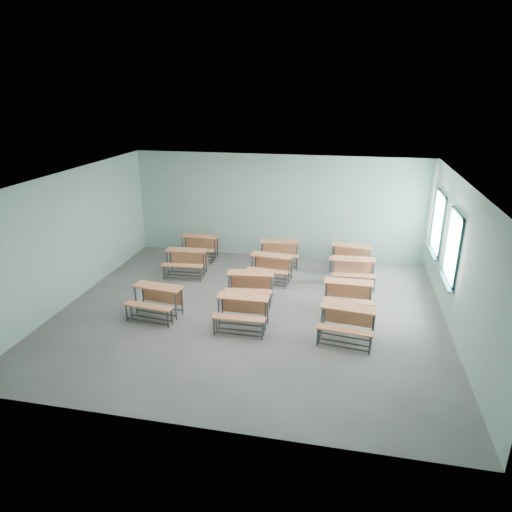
% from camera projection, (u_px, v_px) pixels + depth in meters
% --- Properties ---
extents(room, '(9.04, 8.04, 3.24)m').
position_uv_depth(room, '(254.00, 249.00, 10.33)').
color(room, slate).
rests_on(room, ground).
extents(desk_unit_r0c0, '(1.24, 0.90, 0.72)m').
position_uv_depth(desk_unit_r0c0, '(156.00, 297.00, 10.56)').
color(desk_unit_r0c0, '#D0784B').
rests_on(desk_unit_r0c0, ground).
extents(desk_unit_r0c1, '(1.16, 0.79, 0.72)m').
position_uv_depth(desk_unit_r0c1, '(242.00, 308.00, 10.04)').
color(desk_unit_r0c1, '#D0784B').
rests_on(desk_unit_r0c1, ground).
extents(desk_unit_r0c2, '(1.24, 0.91, 0.72)m').
position_uv_depth(desk_unit_r0c2, '(347.00, 319.00, 9.54)').
color(desk_unit_r0c2, '#D0784B').
rests_on(desk_unit_r0c2, ground).
extents(desk_unit_r1c1, '(1.22, 0.87, 0.72)m').
position_uv_depth(desk_unit_r1c1, '(250.00, 283.00, 11.32)').
color(desk_unit_r1c1, '#D0784B').
rests_on(desk_unit_r1c1, ground).
extents(desk_unit_r1c2, '(1.15, 0.78, 0.72)m').
position_uv_depth(desk_unit_r1c2, '(348.00, 292.00, 10.80)').
color(desk_unit_r1c2, '#D0784B').
rests_on(desk_unit_r1c2, ground).
extents(desk_unit_r2c0, '(1.20, 0.85, 0.72)m').
position_uv_depth(desk_unit_r2c0, '(186.00, 259.00, 12.93)').
color(desk_unit_r2c0, '#D0784B').
rests_on(desk_unit_r2c0, ground).
extents(desk_unit_r2c1, '(1.23, 0.89, 0.72)m').
position_uv_depth(desk_unit_r2c1, '(271.00, 264.00, 12.54)').
color(desk_unit_r2c1, '#D0784B').
rests_on(desk_unit_r2c1, ground).
extents(desk_unit_r2c2, '(1.20, 0.84, 0.72)m').
position_uv_depth(desk_unit_r2c2, '(353.00, 268.00, 12.26)').
color(desk_unit_r2c2, '#D0784B').
rests_on(desk_unit_r2c2, ground).
extents(desk_unit_r3c0, '(1.16, 0.78, 0.72)m').
position_uv_depth(desk_unit_r3c0, '(199.00, 244.00, 14.16)').
color(desk_unit_r3c0, '#D0784B').
rests_on(desk_unit_r3c0, ground).
extents(desk_unit_r3c1, '(1.24, 0.91, 0.72)m').
position_uv_depth(desk_unit_r3c1, '(280.00, 250.00, 13.65)').
color(desk_unit_r3c1, '#D0784B').
rests_on(desk_unit_r3c1, ground).
extents(desk_unit_r3c2, '(1.23, 0.90, 0.72)m').
position_uv_depth(desk_unit_r3c2, '(351.00, 254.00, 13.29)').
color(desk_unit_r3c2, '#D0784B').
rests_on(desk_unit_r3c2, ground).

